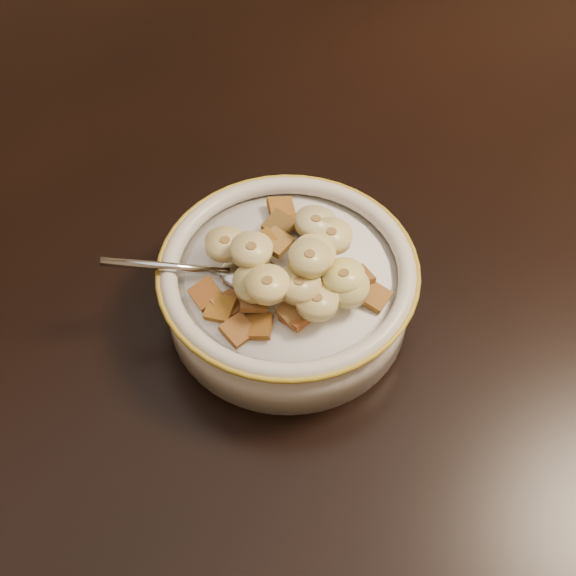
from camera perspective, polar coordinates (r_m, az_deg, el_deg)
floor at (r=1.42m, az=-3.31°, el=-16.09°), size 4.00×4.50×0.10m
table at (r=0.75m, az=-6.05°, el=6.13°), size 1.44×0.96×0.04m
chair at (r=1.49m, az=-17.50°, el=15.58°), size 0.45×0.45×0.86m
cereal_bowl at (r=0.63m, az=0.00°, el=-0.40°), size 0.19×0.19×0.05m
milk at (r=0.61m, az=-0.00°, el=0.89°), size 0.16×0.16×0.00m
spoon at (r=0.61m, az=-2.87°, el=1.07°), size 0.06×0.05×0.01m
cereal_square_0 at (r=0.63m, az=1.05°, el=4.69°), size 0.02×0.02×0.01m
cereal_square_1 at (r=0.58m, az=-2.43°, el=-0.85°), size 0.03×0.03×0.01m
cereal_square_2 at (r=0.57m, az=0.45°, el=-1.70°), size 0.02×0.02×0.01m
cereal_square_3 at (r=0.60m, az=4.97°, el=0.80°), size 0.02×0.02×0.01m
cereal_square_4 at (r=0.59m, az=-4.25°, el=-1.21°), size 0.02×0.02×0.01m
cereal_square_5 at (r=0.60m, az=-0.82°, el=3.26°), size 0.02×0.02×0.01m
cereal_square_6 at (r=0.59m, az=2.72°, el=0.92°), size 0.02×0.02×0.01m
cereal_square_7 at (r=0.58m, az=-4.82°, el=-1.48°), size 0.03×0.03×0.01m
cereal_square_8 at (r=0.63m, az=-0.65°, el=4.51°), size 0.03×0.03×0.01m
cereal_square_9 at (r=0.57m, az=-3.58°, el=-3.02°), size 0.02×0.02×0.01m
cereal_square_10 at (r=0.58m, az=1.15°, el=0.90°), size 0.02×0.02×0.01m
cereal_square_11 at (r=0.63m, az=2.60°, el=4.09°), size 0.03×0.03×0.01m
cereal_square_12 at (r=0.63m, az=2.20°, el=4.54°), size 0.03×0.03×0.01m
cereal_square_13 at (r=0.59m, az=2.36°, el=1.65°), size 0.02×0.02×0.01m
cereal_square_14 at (r=0.57m, az=-2.17°, el=-2.74°), size 0.03×0.03×0.01m
cereal_square_15 at (r=0.59m, az=6.18°, el=-0.61°), size 0.03×0.03×0.01m
cereal_square_16 at (r=0.65m, az=-0.49°, el=5.68°), size 0.03×0.03×0.01m
cereal_square_17 at (r=0.61m, az=-2.60°, el=2.88°), size 0.02×0.02×0.01m
cereal_square_18 at (r=0.60m, az=-1.69°, el=3.10°), size 0.02×0.02×0.01m
cereal_square_19 at (r=0.59m, az=-5.87°, el=-0.42°), size 0.02×0.02×0.01m
cereal_square_20 at (r=0.57m, az=0.67°, el=-2.01°), size 0.02×0.02×0.01m
banana_slice_0 at (r=0.57m, az=0.80°, el=0.20°), size 0.04×0.04×0.01m
banana_slice_1 at (r=0.59m, az=-2.61°, el=2.70°), size 0.04×0.04×0.01m
banana_slice_2 at (r=0.60m, az=3.09°, el=3.72°), size 0.04×0.04×0.01m
banana_slice_3 at (r=0.57m, az=2.08°, el=-0.97°), size 0.04×0.04×0.01m
banana_slice_4 at (r=0.58m, az=3.96°, el=0.79°), size 0.04×0.04×0.01m
banana_slice_5 at (r=0.60m, az=1.99°, el=4.65°), size 0.04×0.04×0.02m
banana_slice_6 at (r=0.57m, az=-2.41°, el=0.38°), size 0.04×0.04×0.01m
banana_slice_7 at (r=0.58m, az=4.29°, el=0.05°), size 0.04×0.04×0.01m
banana_slice_8 at (r=0.57m, az=1.55°, el=2.15°), size 0.04×0.04×0.01m
banana_slice_9 at (r=0.61m, az=-4.48°, el=3.13°), size 0.04×0.04×0.01m
banana_slice_10 at (r=0.58m, az=1.85°, el=2.41°), size 0.04×0.04×0.02m
banana_slice_11 at (r=0.57m, az=-1.47°, el=0.25°), size 0.04×0.04×0.01m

